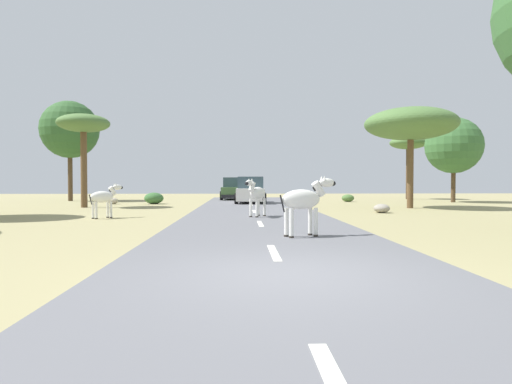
{
  "coord_description": "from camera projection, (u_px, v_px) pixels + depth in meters",
  "views": [
    {
      "loc": [
        -0.74,
        -6.83,
        1.51
      ],
      "look_at": [
        -0.09,
        10.96,
        1.06
      ],
      "focal_mm": 30.61,
      "sensor_mm": 36.0,
      "label": 1
    }
  ],
  "objects": [
    {
      "name": "zebra_2",
      "position": [
        104.0,
        197.0,
        17.62
      ],
      "size": [
        1.17,
        1.23,
        1.42
      ],
      "rotation": [
        0.0,
        0.0,
        5.53
      ],
      "color": "silver",
      "rests_on": "ground_plane"
    },
    {
      "name": "road",
      "position": [
        284.0,
        275.0,
        6.89
      ],
      "size": [
        6.0,
        64.0,
        0.05
      ],
      "primitive_type": "cube",
      "color": "slate",
      "rests_on": "ground_plane"
    },
    {
      "name": "zebra_1",
      "position": [
        304.0,
        200.0,
        11.47
      ],
      "size": [
        1.62,
        0.89,
        1.61
      ],
      "rotation": [
        0.0,
        0.0,
        5.09
      ],
      "color": "silver",
      "rests_on": "road"
    },
    {
      "name": "rock_0",
      "position": [
        113.0,
        201.0,
        28.36
      ],
      "size": [
        0.63,
        0.47,
        0.42
      ],
      "primitive_type": "ellipsoid",
      "color": "#A89E8C",
      "rests_on": "ground_plane"
    },
    {
      "name": "tree_4",
      "position": [
        411.0,
        124.0,
        24.14
      ],
      "size": [
        5.04,
        5.04,
        5.56
      ],
      "color": "brown",
      "rests_on": "ground_plane"
    },
    {
      "name": "tree_3",
      "position": [
        83.0,
        126.0,
        24.7
      ],
      "size": [
        2.91,
        2.91,
        5.3
      ],
      "color": "brown",
      "rests_on": "ground_plane"
    },
    {
      "name": "tree_0",
      "position": [
        70.0,
        130.0,
        32.75
      ],
      "size": [
        4.28,
        4.28,
        7.51
      ],
      "color": "#4C3823",
      "rests_on": "ground_plane"
    },
    {
      "name": "tree_2",
      "position": [
        408.0,
        144.0,
        36.05
      ],
      "size": [
        3.03,
        3.03,
        5.2
      ],
      "color": "#4C3823",
      "rests_on": "ground_plane"
    },
    {
      "name": "bush_0",
      "position": [
        348.0,
        198.0,
        31.67
      ],
      "size": [
        0.89,
        0.8,
        0.54
      ],
      "primitive_type": "ellipsoid",
      "color": "#4C7038",
      "rests_on": "ground_plane"
    },
    {
      "name": "car_0",
      "position": [
        234.0,
        189.0,
        34.73
      ],
      "size": [
        2.16,
        4.41,
        1.74
      ],
      "rotation": [
        0.0,
        0.0,
        3.1
      ],
      "color": "#476B38",
      "rests_on": "road"
    },
    {
      "name": "lane_markings",
      "position": [
        291.0,
        289.0,
        5.89
      ],
      "size": [
        0.16,
        56.0,
        0.01
      ],
      "color": "silver",
      "rests_on": "road"
    },
    {
      "name": "tree_6",
      "position": [
        454.0,
        146.0,
        30.85
      ],
      "size": [
        3.94,
        3.94,
        5.99
      ],
      "color": "#4C3823",
      "rests_on": "ground_plane"
    },
    {
      "name": "rock_1",
      "position": [
        382.0,
        208.0,
        20.64
      ],
      "size": [
        0.75,
        0.8,
        0.42
      ],
      "primitive_type": "ellipsoid",
      "color": "gray",
      "rests_on": "ground_plane"
    },
    {
      "name": "car_1",
      "position": [
        251.0,
        191.0,
        29.03
      ],
      "size": [
        2.13,
        4.4,
        1.74
      ],
      "rotation": [
        0.0,
        0.0,
        -0.03
      ],
      "color": "white",
      "rests_on": "road"
    },
    {
      "name": "bush_1",
      "position": [
        154.0,
        198.0,
        28.6
      ],
      "size": [
        1.25,
        1.13,
        0.75
      ],
      "primitive_type": "ellipsoid",
      "color": "#386633",
      "rests_on": "ground_plane"
    },
    {
      "name": "ground_plane",
      "position": [
        287.0,
        276.0,
        6.89
      ],
      "size": [
        90.0,
        90.0,
        0.0
      ],
      "primitive_type": "plane",
      "color": "#998E60"
    },
    {
      "name": "zebra_0",
      "position": [
        257.0,
        194.0,
        17.77
      ],
      "size": [
        1.02,
        1.54,
        1.57
      ],
      "rotation": [
        0.0,
        0.0,
        2.65
      ],
      "color": "silver",
      "rests_on": "road"
    }
  ]
}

